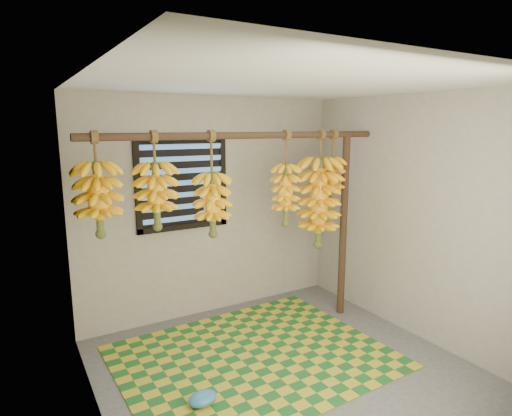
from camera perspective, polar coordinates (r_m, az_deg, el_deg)
floor at (r=3.95m, az=4.33°, el=-21.05°), size 3.00×3.00×0.01m
ceiling at (r=3.37m, az=4.93°, el=16.30°), size 3.00×3.00×0.01m
wall_back at (r=4.75m, az=-5.84°, el=0.08°), size 3.00×0.01×2.40m
wall_left at (r=2.91m, az=-20.65°, el=-7.47°), size 0.01×3.00×2.40m
wall_right at (r=4.49m, az=20.56°, el=-1.19°), size 0.01×3.00×2.40m
window at (r=4.55m, az=-9.78°, el=3.33°), size 1.00×0.04×1.00m
hanging_pole at (r=3.95m, az=-1.12°, el=9.65°), size 3.00×0.06×0.06m
support_post at (r=4.78m, az=11.58°, el=-2.46°), size 0.08×0.08×2.00m
woven_mat at (r=4.15m, az=-0.29°, el=-19.21°), size 2.41×1.95×0.01m
plastic_bag at (r=3.56m, az=-7.13°, el=-23.89°), size 0.26×0.22×0.10m
banana_bunch_a at (r=3.54m, az=-20.27°, el=1.09°), size 0.36×0.36×0.82m
banana_bunch_b at (r=3.65m, az=-13.16°, el=1.59°), size 0.36×0.36×0.82m
banana_bunch_c at (r=3.85m, az=-5.83°, el=0.46°), size 0.32×0.32×0.95m
banana_bunch_d at (r=4.23m, az=3.99°, el=1.81°), size 0.28×0.28×0.94m
banana_bunch_e at (r=4.50m, az=8.41°, el=0.70°), size 0.42×0.42×1.22m
banana_bunch_f at (r=4.57m, az=10.11°, el=3.78°), size 0.27×0.27×0.76m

